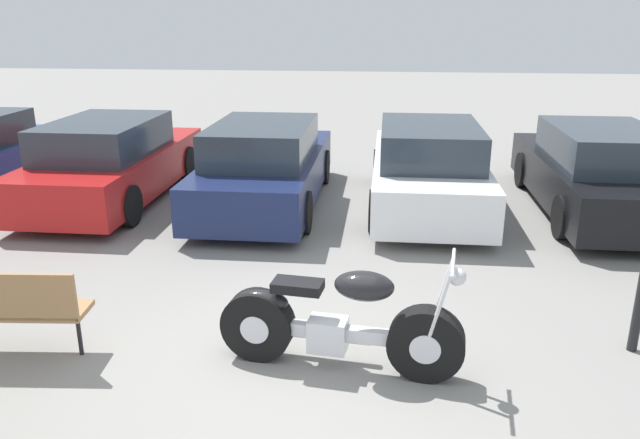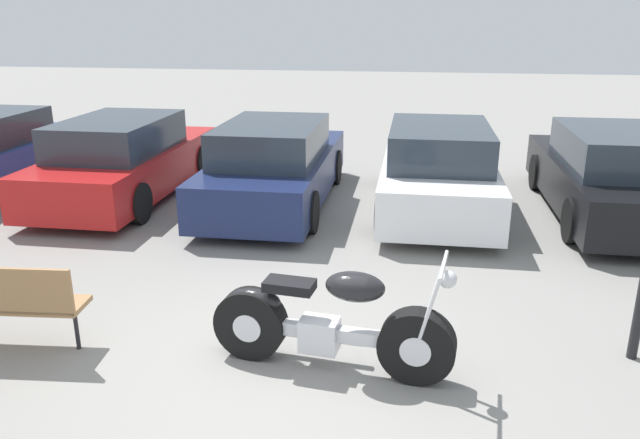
# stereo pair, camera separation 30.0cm
# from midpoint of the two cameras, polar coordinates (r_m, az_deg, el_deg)

# --- Properties ---
(ground_plane) EXTENTS (60.00, 60.00, 0.00)m
(ground_plane) POSITION_cam_midpoint_polar(r_m,az_deg,el_deg) (5.68, -5.10, -14.00)
(ground_plane) COLOR gray
(motorcycle) EXTENTS (2.19, 0.71, 1.12)m
(motorcycle) POSITION_cam_midpoint_polar(r_m,az_deg,el_deg) (5.56, -0.00, -9.56)
(motorcycle) COLOR black
(motorcycle) RESTS_ON ground_plane
(parked_car_red) EXTENTS (1.79, 4.51, 1.39)m
(parked_car_red) POSITION_cam_midpoint_polar(r_m,az_deg,el_deg) (11.12, -19.21, 4.98)
(parked_car_red) COLOR red
(parked_car_red) RESTS_ON ground_plane
(parked_car_navy) EXTENTS (1.79, 4.51, 1.39)m
(parked_car_navy) POSITION_cam_midpoint_polar(r_m,az_deg,el_deg) (10.25, -5.84, 4.84)
(parked_car_navy) COLOR #19234C
(parked_car_navy) RESTS_ON ground_plane
(parked_car_white) EXTENTS (1.79, 4.51, 1.39)m
(parked_car_white) POSITION_cam_midpoint_polar(r_m,az_deg,el_deg) (10.22, 8.98, 4.67)
(parked_car_white) COLOR white
(parked_car_white) RESTS_ON ground_plane
(parked_car_black) EXTENTS (1.79, 4.51, 1.39)m
(parked_car_black) POSITION_cam_midpoint_polar(r_m,az_deg,el_deg) (10.67, 23.22, 3.98)
(parked_car_black) COLOR black
(parked_car_black) RESTS_ON ground_plane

